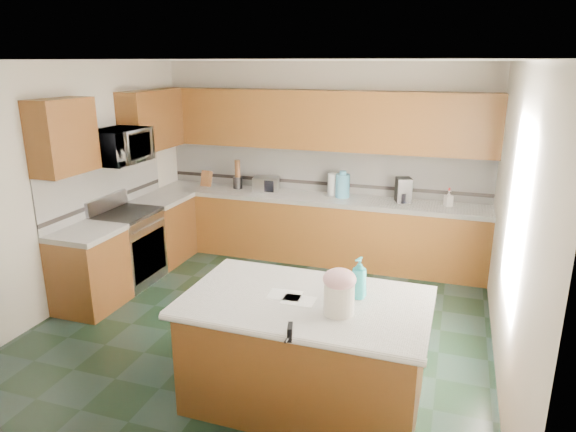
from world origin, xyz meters
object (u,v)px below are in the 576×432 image
at_px(island_base, 305,354).
at_px(island_top, 306,302).
at_px(knife_block, 206,179).
at_px(treat_jar, 339,299).
at_px(coffee_maker, 403,190).
at_px(toaster_oven, 266,184).
at_px(soap_bottle_island, 359,278).

bearing_deg(island_base, island_top, 0.00).
bearing_deg(island_top, knife_block, 128.64).
bearing_deg(island_base, treat_jar, -27.49).
height_order(treat_jar, coffee_maker, coffee_maker).
height_order(island_top, coffee_maker, coffee_maker).
distance_m(island_base, toaster_oven, 3.54).
xyz_separation_m(treat_jar, toaster_oven, (-1.82, 3.30, -0.02)).
relative_size(island_top, coffee_maker, 5.97).
distance_m(treat_jar, toaster_oven, 3.77).
bearing_deg(island_base, knife_block, 128.64).
height_order(island_base, knife_block, knife_block).
xyz_separation_m(island_top, coffee_maker, (0.39, 3.18, 0.19)).
xyz_separation_m(treat_jar, coffee_maker, (0.10, 3.33, 0.04)).
xyz_separation_m(soap_bottle_island, knife_block, (-2.84, 3.00, -0.05)).
distance_m(toaster_oven, coffee_maker, 1.92).
bearing_deg(coffee_maker, island_top, -116.22).
distance_m(island_top, coffee_maker, 3.21).
xyz_separation_m(island_base, coffee_maker, (0.39, 3.18, 0.65)).
xyz_separation_m(island_base, knife_block, (-2.46, 3.15, 0.61)).
height_order(island_top, toaster_oven, toaster_oven).
xyz_separation_m(island_top, soap_bottle_island, (0.38, 0.15, 0.20)).
relative_size(soap_bottle_island, toaster_oven, 0.94).
relative_size(island_top, treat_jar, 8.14).
bearing_deg(treat_jar, island_top, 140.17).
height_order(treat_jar, knife_block, knife_block).
bearing_deg(coffee_maker, treat_jar, -110.86).
bearing_deg(knife_block, island_top, -50.47).
bearing_deg(treat_jar, island_base, 140.17).
bearing_deg(coffee_maker, island_base, -116.22).
distance_m(treat_jar, coffee_maker, 3.33).
relative_size(island_base, island_top, 0.95).
relative_size(toaster_oven, coffee_maker, 1.10).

